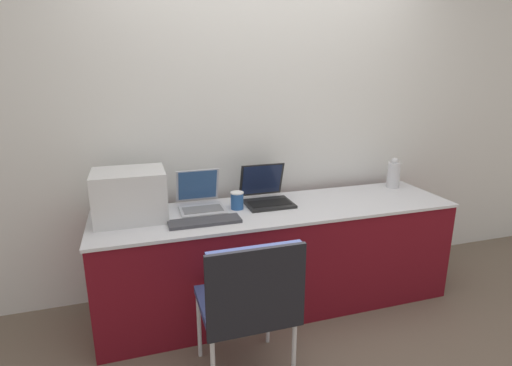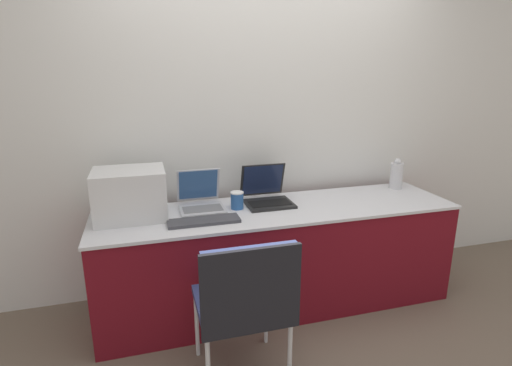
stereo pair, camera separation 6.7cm
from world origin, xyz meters
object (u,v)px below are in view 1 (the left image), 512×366
(coffee_cup, at_px, (237,200))
(metal_pitcher, at_px, (394,174))
(laptop_right, at_px, (266,195))
(printer, at_px, (130,193))
(external_keyboard, at_px, (205,222))
(chair, at_px, (250,298))
(laptop_left, at_px, (201,201))

(coffee_cup, relative_size, metal_pitcher, 0.49)
(laptop_right, distance_m, coffee_cup, 0.24)
(printer, distance_m, coffee_cup, 0.70)
(laptop_right, height_order, external_keyboard, laptop_right)
(printer, xyz_separation_m, chair, (0.54, -0.81, -0.36))
(coffee_cup, height_order, metal_pitcher, metal_pitcher)
(laptop_right, bearing_deg, chair, -113.91)
(external_keyboard, height_order, coffee_cup, coffee_cup)
(external_keyboard, relative_size, metal_pitcher, 1.83)
(printer, distance_m, laptop_left, 0.47)
(metal_pitcher, xyz_separation_m, chair, (-1.47, -0.92, -0.30))
(laptop_right, xyz_separation_m, metal_pitcher, (1.09, 0.06, 0.05))
(laptop_right, relative_size, metal_pitcher, 1.41)
(laptop_left, bearing_deg, laptop_right, -1.32)
(chair, bearing_deg, coffee_cup, 79.35)
(laptop_right, bearing_deg, coffee_cup, -163.04)
(external_keyboard, distance_m, metal_pitcher, 1.62)
(printer, height_order, laptop_right, printer)
(printer, distance_m, chair, 1.03)
(printer, xyz_separation_m, laptop_left, (0.45, 0.06, -0.11))
(metal_pitcher, bearing_deg, laptop_left, -178.36)
(external_keyboard, bearing_deg, printer, 153.57)
(coffee_cup, bearing_deg, chair, -100.65)
(printer, xyz_separation_m, laptop_right, (0.92, 0.05, -0.11))
(printer, distance_m, laptop_right, 0.93)
(coffee_cup, bearing_deg, laptop_left, 160.77)
(printer, height_order, laptop_left, printer)
(laptop_left, distance_m, external_keyboard, 0.28)
(printer, relative_size, external_keyboard, 0.98)
(laptop_left, relative_size, coffee_cup, 2.86)
(printer, bearing_deg, laptop_left, 8.03)
(metal_pitcher, bearing_deg, coffee_cup, -174.55)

